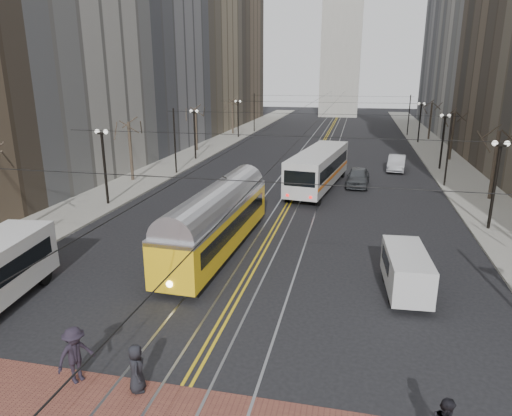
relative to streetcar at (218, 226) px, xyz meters
The scene contains 18 objects.
ground 11.09m from the streetcar, 76.85° to the right, with size 260.00×260.00×0.00m, color black.
sidewalk_left 36.53m from the streetcar, 110.02° to the left, with size 5.00×140.00×0.15m, color gray.
sidewalk_right 38.53m from the streetcar, 62.97° to the left, with size 5.00×140.00×0.15m, color gray.
streetcar_rails 34.42m from the streetcar, 85.83° to the left, with size 4.80×130.00×0.02m, color gray.
centre_lines 34.42m from the streetcar, 85.83° to the left, with size 0.42×130.00×0.01m, color gold.
building_left_mid 44.89m from the streetcar, 123.09° to the left, with size 16.00×20.00×34.00m, color slate.
building_left_far 80.87m from the streetcar, 106.99° to the left, with size 16.00×20.00×40.00m, color brown.
building_right_far 82.44m from the streetcar, 69.60° to the left, with size 16.00×20.00×40.00m, color slate.
lamp_posts 18.27m from the streetcar, 82.11° to the left, with size 27.60×57.20×5.60m.
street_trees 24.71m from the streetcar, 84.19° to the left, with size 31.68×53.28×5.60m.
trolley_wires 24.37m from the streetcar, 84.09° to the left, with size 25.96×120.00×6.60m.
streetcar is the anchor object (origin of this frame).
rear_bus 16.78m from the streetcar, 75.15° to the left, with size 2.83×13.02×3.40m, color silver.
cargo_van 10.56m from the streetcar, 17.49° to the right, with size 1.76×4.58×2.03m, color silver.
sedan_grey 19.65m from the streetcar, 66.79° to the left, with size 1.96×4.86×1.66m, color #3E4246.
sedan_silver 28.48m from the streetcar, 65.81° to the left, with size 1.70×4.88×1.61m, color #ACADB4.
pedestrian_a 12.27m from the streetcar, 85.05° to the right, with size 0.80×0.52×1.64m, color black.
pedestrian_d 12.26m from the streetcar, 95.17° to the right, with size 1.28×0.74×1.98m, color black.
Camera 1 is at (5.00, -12.86, 9.84)m, focal length 32.00 mm.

